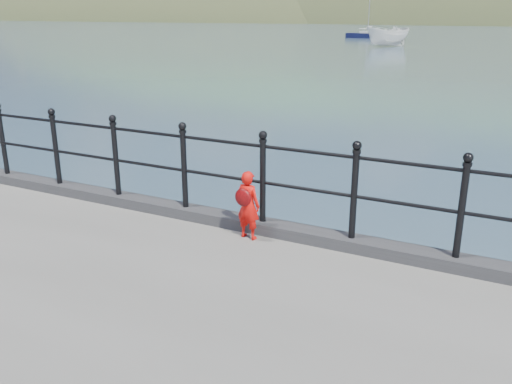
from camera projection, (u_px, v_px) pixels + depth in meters
The scene contains 6 objects.
ground at pixel (230, 284), 7.81m from camera, with size 600.00×600.00×0.00m, color #2D4251.
kerb at pixel (223, 218), 7.34m from camera, with size 60.00×0.30×0.15m, color #28282B.
railing at pixel (222, 165), 7.10m from camera, with size 18.11×0.11×1.20m.
child at pixel (248, 204), 6.76m from camera, with size 0.34×0.31×0.89m.
launch_white at pixel (388, 36), 59.19m from camera, with size 2.17×5.78×2.23m, color white.
sailboat_left at pixel (368, 36), 77.92m from camera, with size 6.17×2.21×8.63m.
Camera 1 is at (3.50, -6.05, 3.75)m, focal length 38.00 mm.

